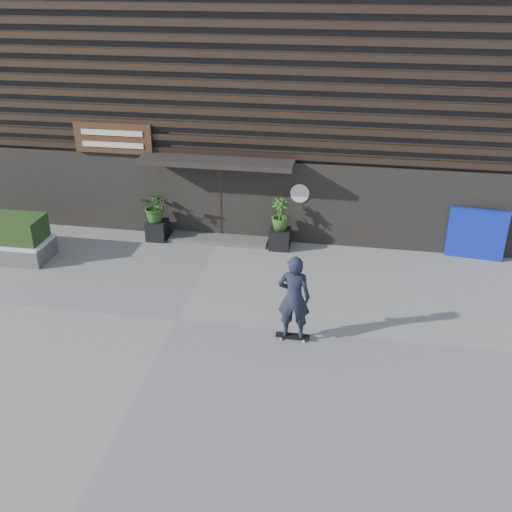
% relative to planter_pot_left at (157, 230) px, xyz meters
% --- Properties ---
extents(ground, '(80.00, 80.00, 0.00)m').
position_rel_planter_pot_left_xyz_m(ground, '(1.90, -4.40, -0.30)').
color(ground, gray).
rests_on(ground, ground).
extents(entrance_step, '(3.00, 0.80, 0.12)m').
position_rel_planter_pot_left_xyz_m(entrance_step, '(1.90, 0.20, -0.24)').
color(entrance_step, '#4F4F4D').
rests_on(entrance_step, ground).
extents(planter_pot_left, '(0.60, 0.60, 0.60)m').
position_rel_planter_pot_left_xyz_m(planter_pot_left, '(0.00, 0.00, 0.00)').
color(planter_pot_left, black).
rests_on(planter_pot_left, ground).
extents(bamboo_left, '(0.86, 0.75, 0.96)m').
position_rel_planter_pot_left_xyz_m(bamboo_left, '(0.00, 0.00, 0.78)').
color(bamboo_left, '#2D591E').
rests_on(bamboo_left, planter_pot_left).
extents(planter_pot_right, '(0.60, 0.60, 0.60)m').
position_rel_planter_pot_left_xyz_m(planter_pot_right, '(3.80, 0.00, 0.00)').
color(planter_pot_right, black).
rests_on(planter_pot_right, ground).
extents(bamboo_right, '(0.54, 0.54, 0.96)m').
position_rel_planter_pot_left_xyz_m(bamboo_right, '(3.80, 0.00, 0.78)').
color(bamboo_right, '#2D591E').
rests_on(bamboo_right, planter_pot_right).
extents(blue_tarp, '(1.61, 0.30, 1.50)m').
position_rel_planter_pot_left_xyz_m(blue_tarp, '(9.40, 0.30, 0.45)').
color(blue_tarp, '#0D1CAB').
rests_on(blue_tarp, ground).
extents(building, '(18.00, 11.00, 8.00)m').
position_rel_planter_pot_left_xyz_m(building, '(1.90, 5.56, 3.69)').
color(building, black).
rests_on(building, ground).
extents(skateboarder, '(0.78, 0.50, 2.10)m').
position_rel_planter_pot_left_xyz_m(skateboarder, '(4.74, -4.70, 0.79)').
color(skateboarder, black).
rests_on(skateboarder, ground).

